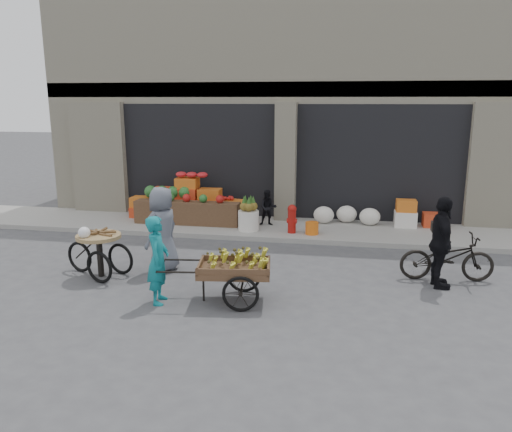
% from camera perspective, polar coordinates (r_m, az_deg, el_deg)
% --- Properties ---
extents(ground, '(80.00, 80.00, 0.00)m').
position_cam_1_polar(ground, '(9.13, -0.62, -8.24)').
color(ground, '#424244').
rests_on(ground, ground).
extents(sidewalk, '(18.00, 2.20, 0.12)m').
position_cam_1_polar(sidewalk, '(12.97, 2.83, -1.47)').
color(sidewalk, gray).
rests_on(sidewalk, ground).
extents(building, '(14.00, 6.45, 7.00)m').
position_cam_1_polar(building, '(16.46, 4.83, 13.24)').
color(building, beige).
rests_on(building, ground).
extents(fruit_display, '(3.10, 1.12, 1.24)m').
position_cam_1_polar(fruit_display, '(13.63, -7.39, 1.80)').
color(fruit_display, red).
rests_on(fruit_display, sidewalk).
extents(pineapple_bin, '(0.52, 0.52, 0.50)m').
position_cam_1_polar(pineapple_bin, '(12.53, -0.86, -0.51)').
color(pineapple_bin, silver).
rests_on(pineapple_bin, sidewalk).
extents(fire_hydrant, '(0.22, 0.22, 0.71)m').
position_cam_1_polar(fire_hydrant, '(12.29, 4.13, -0.18)').
color(fire_hydrant, '#A5140F').
rests_on(fire_hydrant, sidewalk).
extents(orange_bucket, '(0.32, 0.32, 0.30)m').
position_cam_1_polar(orange_bucket, '(12.26, 6.41, -1.39)').
color(orange_bucket, orange).
rests_on(orange_bucket, sidewalk).
extents(right_bay_goods, '(3.35, 0.60, 0.70)m').
position_cam_1_polar(right_bay_goods, '(13.41, 14.34, 0.14)').
color(right_bay_goods, silver).
rests_on(right_bay_goods, sidewalk).
extents(seated_person, '(0.51, 0.43, 0.93)m').
position_cam_1_polar(seated_person, '(12.99, 1.38, 0.95)').
color(seated_person, black).
rests_on(seated_person, sidewalk).
extents(banana_cart, '(2.12, 1.09, 0.85)m').
position_cam_1_polar(banana_cart, '(8.36, -2.80, -5.80)').
color(banana_cart, brown).
rests_on(banana_cart, ground).
extents(vendor_woman, '(0.44, 0.59, 1.49)m').
position_cam_1_polar(vendor_woman, '(8.43, -11.14, -4.95)').
color(vendor_woman, '#10777F').
rests_on(vendor_woman, ground).
extents(tricycle_cart, '(1.46, 1.05, 0.95)m').
position_cam_1_polar(tricycle_cart, '(10.00, -17.49, -3.52)').
color(tricycle_cart, '#9E7F51').
rests_on(tricycle_cart, ground).
extents(vendor_grey, '(0.76, 0.95, 1.69)m').
position_cam_1_polar(vendor_grey, '(9.96, -10.64, -1.52)').
color(vendor_grey, slate).
rests_on(vendor_grey, ground).
extents(bicycle, '(1.75, 0.72, 0.90)m').
position_cam_1_polar(bicycle, '(10.03, 20.98, -4.43)').
color(bicycle, black).
rests_on(bicycle, ground).
extents(cyclist, '(0.48, 1.01, 1.68)m').
position_cam_1_polar(cyclist, '(9.51, 20.41, -2.88)').
color(cyclist, black).
rests_on(cyclist, ground).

